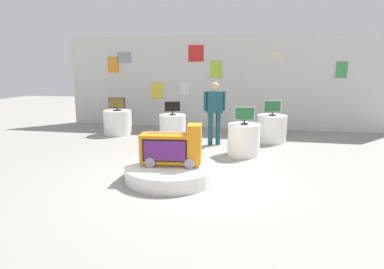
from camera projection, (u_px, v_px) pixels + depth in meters
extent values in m
plane|color=gray|center=(192.00, 179.00, 5.62)|extent=(30.00, 30.00, 0.00)
cube|color=silver|center=(222.00, 82.00, 10.23)|extent=(10.55, 0.10, 2.97)
cube|color=white|center=(184.00, 89.00, 10.44)|extent=(0.32, 0.02, 0.40)
cube|color=#9ECC33|center=(216.00, 69.00, 10.12)|extent=(0.38, 0.02, 0.53)
cube|color=beige|center=(277.00, 56.00, 9.69)|extent=(0.47, 0.02, 0.34)
cube|color=orange|center=(113.00, 65.00, 10.75)|extent=(0.39, 0.02, 0.53)
cube|color=gray|center=(124.00, 57.00, 10.62)|extent=(0.47, 0.02, 0.34)
cube|color=green|center=(342.00, 70.00, 9.42)|extent=(0.31, 0.02, 0.47)
cube|color=yellow|center=(157.00, 91.00, 10.64)|extent=(0.40, 0.02, 0.53)
cube|color=red|center=(196.00, 53.00, 10.14)|extent=(0.49, 0.02, 0.51)
cylinder|color=white|center=(171.00, 172.00, 5.63)|extent=(1.64, 1.64, 0.25)
cylinder|color=gray|center=(152.00, 160.00, 5.61)|extent=(0.22, 0.42, 0.18)
cylinder|color=gray|center=(190.00, 161.00, 5.56)|extent=(0.22, 0.42, 0.18)
cube|color=orange|center=(171.00, 148.00, 5.54)|extent=(1.09, 0.47, 0.51)
cube|color=orange|center=(195.00, 130.00, 5.44)|extent=(0.27, 0.37, 0.18)
cube|color=black|center=(164.00, 151.00, 5.37)|extent=(0.76, 0.10, 0.38)
cube|color=#561E6B|center=(164.00, 151.00, 5.37)|extent=(0.72, 0.10, 0.34)
cube|color=#B2B2B7|center=(171.00, 133.00, 5.48)|extent=(0.85, 0.12, 0.02)
cylinder|color=white|center=(244.00, 140.00, 7.13)|extent=(0.72, 0.72, 0.71)
cylinder|color=black|center=(244.00, 124.00, 7.06)|extent=(0.17, 0.17, 0.02)
cylinder|color=black|center=(244.00, 122.00, 7.05)|extent=(0.04, 0.04, 0.07)
cube|color=silver|center=(245.00, 113.00, 7.01)|extent=(0.45, 0.05, 0.29)
cube|color=#1E5B2D|center=(245.00, 114.00, 6.99)|extent=(0.41, 0.02, 0.26)
cylinder|color=white|center=(118.00, 122.00, 9.42)|extent=(0.82, 0.82, 0.71)
cylinder|color=black|center=(117.00, 110.00, 9.35)|extent=(0.24, 0.24, 0.02)
cylinder|color=black|center=(117.00, 109.00, 9.34)|extent=(0.04, 0.04, 0.05)
cube|color=black|center=(117.00, 103.00, 9.30)|extent=(0.48, 0.16, 0.30)
cube|color=brown|center=(116.00, 103.00, 9.28)|extent=(0.43, 0.13, 0.27)
cylinder|color=white|center=(173.00, 128.00, 8.54)|extent=(0.71, 0.71, 0.71)
cylinder|color=black|center=(172.00, 114.00, 8.47)|extent=(0.16, 0.16, 0.02)
cylinder|color=black|center=(172.00, 113.00, 8.46)|extent=(0.04, 0.04, 0.08)
cube|color=black|center=(172.00, 106.00, 8.43)|extent=(0.40, 0.17, 0.26)
cube|color=black|center=(172.00, 107.00, 8.41)|extent=(0.36, 0.14, 0.23)
cylinder|color=white|center=(272.00, 128.00, 8.45)|extent=(0.78, 0.78, 0.71)
cylinder|color=black|center=(272.00, 115.00, 8.38)|extent=(0.17, 0.17, 0.02)
cylinder|color=black|center=(272.00, 113.00, 8.37)|extent=(0.04, 0.04, 0.07)
cube|color=silver|center=(273.00, 106.00, 8.33)|extent=(0.46, 0.12, 0.31)
cube|color=#1E5B2D|center=(273.00, 106.00, 8.31)|extent=(0.41, 0.09, 0.28)
cylinder|color=#194751|center=(210.00, 129.00, 8.07)|extent=(0.12, 0.12, 0.83)
cylinder|color=#194751|center=(218.00, 129.00, 8.09)|extent=(0.12, 0.12, 0.83)
cube|color=#194751|center=(215.00, 102.00, 7.94)|extent=(0.42, 0.31, 0.53)
sphere|color=tan|center=(215.00, 86.00, 7.86)|extent=(0.20, 0.20, 0.20)
cylinder|color=#194751|center=(205.00, 101.00, 7.90)|extent=(0.08, 0.08, 0.48)
cylinder|color=#194751|center=(224.00, 101.00, 7.96)|extent=(0.08, 0.08, 0.48)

